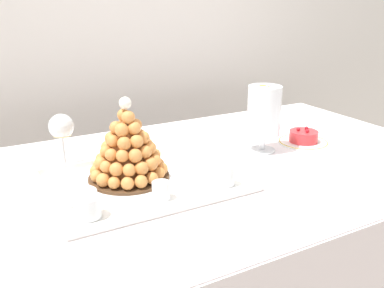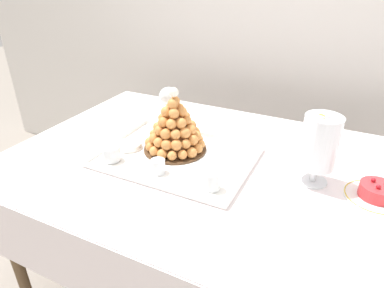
# 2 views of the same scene
# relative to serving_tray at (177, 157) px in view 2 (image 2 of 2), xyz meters

# --- Properties ---
(buffet_table) EXTENTS (1.74, 1.02, 0.75)m
(buffet_table) POSITION_rel_serving_tray_xyz_m (0.24, 0.04, -0.08)
(buffet_table) COLOR brown
(buffet_table) RESTS_ON ground_plane
(serving_tray) EXTENTS (0.55, 0.41, 0.02)m
(serving_tray) POSITION_rel_serving_tray_xyz_m (0.00, 0.00, 0.00)
(serving_tray) COLOR white
(serving_tray) RESTS_ON buffet_table
(croquembouche) EXTENTS (0.24, 0.24, 0.25)m
(croquembouche) POSITION_rel_serving_tray_xyz_m (-0.03, 0.05, 0.10)
(croquembouche) COLOR #4C331E
(croquembouche) RESTS_ON serving_tray
(dessert_cup_left) EXTENTS (0.06, 0.06, 0.05)m
(dessert_cup_left) POSITION_rel_serving_tray_xyz_m (-0.20, -0.13, 0.03)
(dessert_cup_left) COLOR silver
(dessert_cup_left) RESTS_ON serving_tray
(dessert_cup_mid_left) EXTENTS (0.05, 0.05, 0.05)m
(dessert_cup_mid_left) POSITION_rel_serving_tray_xyz_m (-0.00, -0.12, 0.03)
(dessert_cup_mid_left) COLOR silver
(dessert_cup_mid_left) RESTS_ON serving_tray
(dessert_cup_centre) EXTENTS (0.05, 0.05, 0.06)m
(dessert_cup_centre) POSITION_rel_serving_tray_xyz_m (0.20, -0.13, 0.03)
(dessert_cup_centre) COLOR silver
(dessert_cup_centre) RESTS_ON serving_tray
(creme_brulee_ramekin) EXTENTS (0.09, 0.09, 0.02)m
(creme_brulee_ramekin) POSITION_rel_serving_tray_xyz_m (-0.20, -0.02, 0.01)
(creme_brulee_ramekin) COLOR white
(creme_brulee_ramekin) RESTS_ON serving_tray
(macaron_goblet) EXTENTS (0.12, 0.12, 0.25)m
(macaron_goblet) POSITION_rel_serving_tray_xyz_m (0.48, 0.06, 0.14)
(macaron_goblet) COLOR white
(macaron_goblet) RESTS_ON buffet_table
(fruit_tart_plate) EXTENTS (0.19, 0.19, 0.06)m
(fruit_tart_plate) POSITION_rel_serving_tray_xyz_m (0.66, 0.06, 0.01)
(fruit_tart_plate) COLOR white
(fruit_tart_plate) RESTS_ON buffet_table
(wine_glass) EXTENTS (0.08, 0.08, 0.18)m
(wine_glass) POSITION_rel_serving_tray_xyz_m (-0.17, 0.25, 0.13)
(wine_glass) COLOR silver
(wine_glass) RESTS_ON buffet_table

